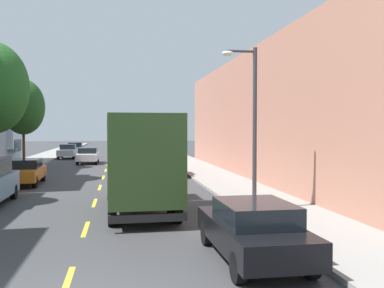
{
  "coord_description": "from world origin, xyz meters",
  "views": [
    {
      "loc": [
        1.08,
        -7.24,
        3.15
      ],
      "look_at": [
        5.98,
        23.02,
        2.1
      ],
      "focal_mm": 41.67,
      "sensor_mm": 36.0,
      "label": 1
    }
  ],
  "objects_px": {
    "parked_sedan_red": "(170,164)",
    "parked_sedan_black": "(253,229)",
    "parked_pickup_champagne": "(150,149)",
    "street_lamp": "(250,114)",
    "moving_white_sedan": "(88,155)",
    "parked_sedan_orange": "(25,171)",
    "parked_hatchback_silver": "(68,151)",
    "street_tree_farthest": "(23,107)",
    "parked_hatchback_teal": "(75,149)",
    "delivery_box_truck": "(140,159)"
  },
  "relations": [
    {
      "from": "parked_sedan_black",
      "to": "parked_pickup_champagne",
      "type": "bearing_deg",
      "value": 89.69
    },
    {
      "from": "delivery_box_truck",
      "to": "parked_hatchback_silver",
      "type": "distance_m",
      "value": 32.29
    },
    {
      "from": "parked_hatchback_silver",
      "to": "moving_white_sedan",
      "type": "height_order",
      "value": "parked_hatchback_silver"
    },
    {
      "from": "street_lamp",
      "to": "moving_white_sedan",
      "type": "height_order",
      "value": "street_lamp"
    },
    {
      "from": "parked_hatchback_teal",
      "to": "parked_sedan_orange",
      "type": "height_order",
      "value": "parked_hatchback_teal"
    },
    {
      "from": "parked_hatchback_silver",
      "to": "street_lamp",
      "type": "bearing_deg",
      "value": -72.28
    },
    {
      "from": "street_lamp",
      "to": "parked_sedan_orange",
      "type": "height_order",
      "value": "street_lamp"
    },
    {
      "from": "parked_pickup_champagne",
      "to": "parked_hatchback_teal",
      "type": "bearing_deg",
      "value": 154.19
    },
    {
      "from": "parked_sedan_orange",
      "to": "moving_white_sedan",
      "type": "bearing_deg",
      "value": 80.86
    },
    {
      "from": "parked_pickup_champagne",
      "to": "moving_white_sedan",
      "type": "xyz_separation_m",
      "value": [
        -6.23,
        -9.39,
        -0.08
      ]
    },
    {
      "from": "street_lamp",
      "to": "parked_sedan_orange",
      "type": "bearing_deg",
      "value": 135.56
    },
    {
      "from": "delivery_box_truck",
      "to": "parked_sedan_black",
      "type": "relative_size",
      "value": 1.66
    },
    {
      "from": "parked_sedan_orange",
      "to": "parked_sedan_red",
      "type": "bearing_deg",
      "value": 22.17
    },
    {
      "from": "parked_sedan_red",
      "to": "street_tree_farthest",
      "type": "bearing_deg",
      "value": 147.09
    },
    {
      "from": "delivery_box_truck",
      "to": "parked_hatchback_silver",
      "type": "height_order",
      "value": "delivery_box_truck"
    },
    {
      "from": "delivery_box_truck",
      "to": "parked_sedan_orange",
      "type": "xyz_separation_m",
      "value": [
        -6.04,
        9.31,
        -1.27
      ]
    },
    {
      "from": "street_lamp",
      "to": "parked_hatchback_silver",
      "type": "distance_m",
      "value": 34.06
    },
    {
      "from": "street_lamp",
      "to": "parked_sedan_orange",
      "type": "distance_m",
      "value": 14.54
    },
    {
      "from": "street_tree_farthest",
      "to": "parked_sedan_red",
      "type": "bearing_deg",
      "value": -32.91
    },
    {
      "from": "street_lamp",
      "to": "parked_sedan_red",
      "type": "distance_m",
      "value": 13.88
    },
    {
      "from": "street_tree_farthest",
      "to": "parked_hatchback_teal",
      "type": "height_order",
      "value": "street_tree_farthest"
    },
    {
      "from": "parked_sedan_red",
      "to": "parked_hatchback_silver",
      "type": "bearing_deg",
      "value": 114.94
    },
    {
      "from": "parked_hatchback_teal",
      "to": "moving_white_sedan",
      "type": "bearing_deg",
      "value": -79.76
    },
    {
      "from": "parked_sedan_black",
      "to": "moving_white_sedan",
      "type": "xyz_separation_m",
      "value": [
        -6.01,
        31.08,
        0.0
      ]
    },
    {
      "from": "parked_hatchback_silver",
      "to": "parked_sedan_red",
      "type": "bearing_deg",
      "value": -65.06
    },
    {
      "from": "parked_hatchback_silver",
      "to": "parked_sedan_orange",
      "type": "height_order",
      "value": "parked_hatchback_silver"
    },
    {
      "from": "parked_sedan_red",
      "to": "parked_sedan_black",
      "type": "height_order",
      "value": "same"
    },
    {
      "from": "moving_white_sedan",
      "to": "parked_sedan_black",
      "type": "bearing_deg",
      "value": -79.05
    },
    {
      "from": "parked_hatchback_teal",
      "to": "delivery_box_truck",
      "type": "bearing_deg",
      "value": -80.94
    },
    {
      "from": "street_lamp",
      "to": "moving_white_sedan",
      "type": "bearing_deg",
      "value": 107.13
    },
    {
      "from": "street_lamp",
      "to": "parked_hatchback_teal",
      "type": "bearing_deg",
      "value": 104.75
    },
    {
      "from": "parked_sedan_red",
      "to": "parked_pickup_champagne",
      "type": "relative_size",
      "value": 0.85
    },
    {
      "from": "street_lamp",
      "to": "parked_hatchback_teal",
      "type": "height_order",
      "value": "street_lamp"
    },
    {
      "from": "parked_pickup_champagne",
      "to": "moving_white_sedan",
      "type": "relative_size",
      "value": 1.19
    },
    {
      "from": "parked_sedan_black",
      "to": "street_tree_farthest",
      "type": "bearing_deg",
      "value": 111.86
    },
    {
      "from": "street_lamp",
      "to": "parked_sedan_orange",
      "type": "relative_size",
      "value": 1.33
    },
    {
      "from": "parked_sedan_red",
      "to": "parked_pickup_champagne",
      "type": "bearing_deg",
      "value": 89.85
    },
    {
      "from": "street_lamp",
      "to": "parked_sedan_orange",
      "type": "xyz_separation_m",
      "value": [
        -10.16,
        9.97,
        -2.94
      ]
    },
    {
      "from": "parked_sedan_black",
      "to": "parked_sedan_orange",
      "type": "xyz_separation_m",
      "value": [
        -8.44,
        15.96,
        0.0
      ]
    },
    {
      "from": "parked_sedan_red",
      "to": "moving_white_sedan",
      "type": "bearing_deg",
      "value": 118.0
    },
    {
      "from": "parked_hatchback_silver",
      "to": "parked_sedan_black",
      "type": "bearing_deg",
      "value": -77.34
    },
    {
      "from": "delivery_box_truck",
      "to": "moving_white_sedan",
      "type": "xyz_separation_m",
      "value": [
        -3.61,
        24.42,
        -1.27
      ]
    },
    {
      "from": "delivery_box_truck",
      "to": "parked_hatchback_silver",
      "type": "bearing_deg",
      "value": 101.08
    },
    {
      "from": "street_tree_farthest",
      "to": "parked_pickup_champagne",
      "type": "distance_m",
      "value": 18.18
    },
    {
      "from": "parked_sedan_black",
      "to": "delivery_box_truck",
      "type": "bearing_deg",
      "value": 109.84
    },
    {
      "from": "street_tree_farthest",
      "to": "street_lamp",
      "type": "bearing_deg",
      "value": -58.91
    },
    {
      "from": "street_tree_farthest",
      "to": "parked_hatchback_silver",
      "type": "distance_m",
      "value": 12.73
    },
    {
      "from": "street_tree_farthest",
      "to": "parked_sedan_red",
      "type": "xyz_separation_m",
      "value": [
        10.77,
        -6.97,
        -4.11
      ]
    },
    {
      "from": "parked_hatchback_silver",
      "to": "parked_sedan_orange",
      "type": "distance_m",
      "value": 22.36
    },
    {
      "from": "parked_hatchback_silver",
      "to": "parked_sedan_black",
      "type": "distance_m",
      "value": 39.28
    }
  ]
}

